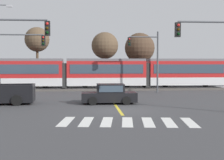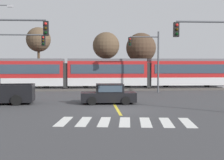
# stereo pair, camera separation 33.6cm
# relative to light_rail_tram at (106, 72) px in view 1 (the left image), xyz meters

# --- Properties ---
(ground_plane) EXTENTS (200.00, 200.00, 0.00)m
(ground_plane) POSITION_rel_light_rail_tram_xyz_m (-0.19, -15.53, -2.05)
(ground_plane) COLOR #3D3D3F
(track_bed) EXTENTS (120.00, 4.00, 0.18)m
(track_bed) POSITION_rel_light_rail_tram_xyz_m (-0.19, 0.01, -1.96)
(track_bed) COLOR #56514C
(track_bed) RESTS_ON ground
(rail_near) EXTENTS (120.00, 0.08, 0.10)m
(rail_near) POSITION_rel_light_rail_tram_xyz_m (-0.19, -0.71, -1.82)
(rail_near) COLOR #939399
(rail_near) RESTS_ON track_bed
(rail_far) EXTENTS (120.00, 0.08, 0.10)m
(rail_far) POSITION_rel_light_rail_tram_xyz_m (-0.19, 0.73, -1.82)
(rail_far) COLOR #939399
(rail_far) RESTS_ON track_bed
(light_rail_tram) EXTENTS (28.00, 2.64, 3.43)m
(light_rail_tram) POSITION_rel_light_rail_tram_xyz_m (0.00, 0.00, 0.00)
(light_rail_tram) COLOR silver
(light_rail_tram) RESTS_ON track_bed
(crosswalk_stripe_0) EXTENTS (0.91, 2.85, 0.01)m
(crosswalk_stripe_0) POSITION_rel_light_rail_tram_xyz_m (-3.47, -19.51, -2.04)
(crosswalk_stripe_0) COLOR silver
(crosswalk_stripe_0) RESTS_ON ground
(crosswalk_stripe_1) EXTENTS (0.91, 2.85, 0.01)m
(crosswalk_stripe_1) POSITION_rel_light_rail_tram_xyz_m (-2.37, -19.65, -2.04)
(crosswalk_stripe_1) COLOR silver
(crosswalk_stripe_1) RESTS_ON ground
(crosswalk_stripe_2) EXTENTS (0.91, 2.85, 0.01)m
(crosswalk_stripe_2) POSITION_rel_light_rail_tram_xyz_m (-1.28, -19.79, -2.04)
(crosswalk_stripe_2) COLOR silver
(crosswalk_stripe_2) RESTS_ON ground
(crosswalk_stripe_3) EXTENTS (0.91, 2.85, 0.01)m
(crosswalk_stripe_3) POSITION_rel_light_rail_tram_xyz_m (-0.19, -19.93, -2.04)
(crosswalk_stripe_3) COLOR silver
(crosswalk_stripe_3) RESTS_ON ground
(crosswalk_stripe_4) EXTENTS (0.91, 2.85, 0.01)m
(crosswalk_stripe_4) POSITION_rel_light_rail_tram_xyz_m (0.90, -20.07, -2.04)
(crosswalk_stripe_4) COLOR silver
(crosswalk_stripe_4) RESTS_ON ground
(crosswalk_stripe_5) EXTENTS (0.91, 2.85, 0.01)m
(crosswalk_stripe_5) POSITION_rel_light_rail_tram_xyz_m (1.99, -20.21, -2.04)
(crosswalk_stripe_5) COLOR silver
(crosswalk_stripe_5) RESTS_ON ground
(crosswalk_stripe_6) EXTENTS (0.91, 2.85, 0.01)m
(crosswalk_stripe_6) POSITION_rel_light_rail_tram_xyz_m (3.08, -20.34, -2.04)
(crosswalk_stripe_6) COLOR silver
(crosswalk_stripe_6) RESTS_ON ground
(lane_centre_line) EXTENTS (0.20, 15.93, 0.01)m
(lane_centre_line) POSITION_rel_light_rail_tram_xyz_m (-0.19, -9.96, -2.04)
(lane_centre_line) COLOR gold
(lane_centre_line) RESTS_ON ground
(sedan_crossing) EXTENTS (4.22, 1.96, 1.52)m
(sedan_crossing) POSITION_rel_light_rail_tram_xyz_m (-0.58, -12.43, -1.35)
(sedan_crossing) COLOR black
(sedan_crossing) RESTS_ON ground
(traffic_light_mid_left) EXTENTS (4.25, 0.38, 6.07)m
(traffic_light_mid_left) POSITION_rel_light_rail_tram_xyz_m (-8.55, -9.02, 1.95)
(traffic_light_mid_left) COLOR #515459
(traffic_light_mid_left) RESTS_ON ground
(traffic_light_near_right) EXTENTS (3.75, 0.38, 6.22)m
(traffic_light_near_right) POSITION_rel_light_rail_tram_xyz_m (5.56, -17.27, 2.02)
(traffic_light_near_right) COLOR #515459
(traffic_light_near_right) RESTS_ON ground
(traffic_light_far_right) EXTENTS (3.25, 0.38, 6.38)m
(traffic_light_far_right) POSITION_rel_light_rail_tram_xyz_m (4.10, -4.17, 2.07)
(traffic_light_far_right) COLOR #515459
(traffic_light_far_right) RESTS_ON ground
(traffic_light_near_left) EXTENTS (3.75, 0.38, 6.09)m
(traffic_light_near_left) POSITION_rel_light_rail_tram_xyz_m (-6.98, -16.67, 2.03)
(traffic_light_near_left) COLOR #515459
(traffic_light_near_left) RESTS_ON ground
(bare_tree_west) EXTENTS (3.11, 3.11, 7.63)m
(bare_tree_west) POSITION_rel_light_rail_tram_xyz_m (-8.48, 4.02, 3.96)
(bare_tree_west) COLOR brown
(bare_tree_west) RESTS_ON ground
(bare_tree_east) EXTENTS (3.51, 3.51, 7.14)m
(bare_tree_east) POSITION_rel_light_rail_tram_xyz_m (0.15, 4.64, 3.30)
(bare_tree_east) COLOR brown
(bare_tree_east) RESTS_ON ground
(bare_tree_far_east) EXTENTS (4.06, 4.06, 7.16)m
(bare_tree_far_east) POSITION_rel_light_rail_tram_xyz_m (4.93, 5.65, 3.07)
(bare_tree_far_east) COLOR brown
(bare_tree_far_east) RESTS_ON ground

